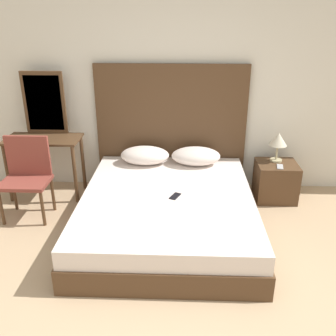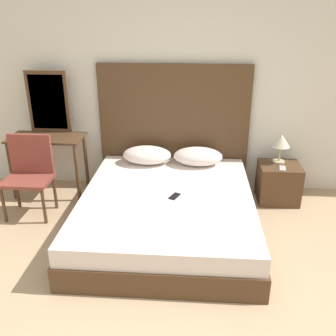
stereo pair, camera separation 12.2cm
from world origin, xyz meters
name	(u,v)px [view 2 (the right image)]	position (x,y,z in m)	size (l,w,h in m)	color
wall_back	(181,84)	(0.00, 2.78, 1.35)	(10.00, 0.06, 2.70)	silver
bed	(167,212)	(-0.08, 1.61, 0.21)	(1.80, 2.15, 0.42)	#4C331E
headboard	(174,128)	(-0.08, 2.71, 0.80)	(1.89, 0.05, 1.60)	#4C331E
pillow_left	(147,155)	(-0.40, 2.44, 0.53)	(0.60, 0.38, 0.22)	silver
pillow_right	(198,156)	(0.24, 2.44, 0.53)	(0.60, 0.38, 0.22)	silver
phone_on_bed	(175,196)	(0.00, 1.56, 0.43)	(0.13, 0.17, 0.01)	black
nightstand	(278,183)	(1.23, 2.39, 0.24)	(0.49, 0.44, 0.47)	#4C331E
table_lamp	(281,142)	(1.22, 2.48, 0.74)	(0.22, 0.22, 0.36)	tan
phone_on_nightstand	(282,168)	(1.23, 2.28, 0.48)	(0.10, 0.16, 0.01)	#B7B7BC
vanity_desk	(47,148)	(-1.63, 2.38, 0.61)	(0.90, 0.46, 0.76)	#4C331E
vanity_mirror	(48,102)	(-1.63, 2.59, 1.14)	(0.51, 0.03, 0.76)	#4C331E
chair	(29,170)	(-1.67, 1.89, 0.53)	(0.52, 0.40, 0.92)	brown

